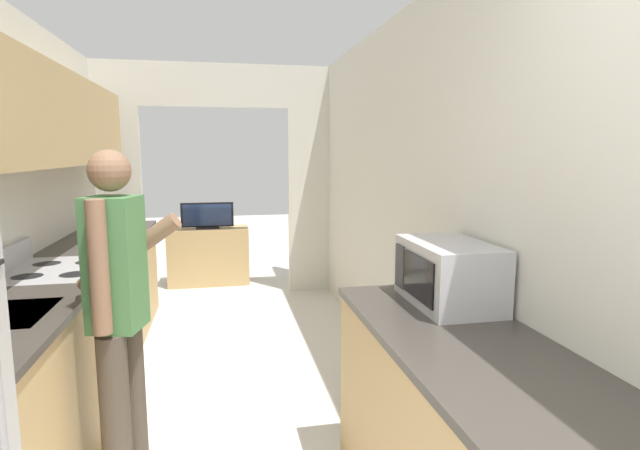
% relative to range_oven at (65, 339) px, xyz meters
% --- Properties ---
extents(wall_right, '(0.06, 7.43, 2.50)m').
position_rel_range_oven_xyz_m(wall_right, '(2.18, -0.78, 0.80)').
color(wall_right, silver).
rests_on(wall_right, ground_plane).
extents(wall_far_with_doorway, '(2.85, 0.06, 2.50)m').
position_rel_range_oven_xyz_m(wall_far_with_doorway, '(0.92, 2.37, 0.98)').
color(wall_far_with_doorway, silver).
rests_on(wall_far_with_doorway, ground_plane).
extents(counter_left, '(0.62, 3.84, 0.89)m').
position_rel_range_oven_xyz_m(counter_left, '(-0.01, 0.20, -0.00)').
color(counter_left, tan).
rests_on(counter_left, ground_plane).
extents(range_oven, '(0.66, 0.74, 1.03)m').
position_rel_range_oven_xyz_m(range_oven, '(0.00, 0.00, 0.00)').
color(range_oven, '#B7B7BC').
rests_on(range_oven, ground_plane).
extents(person, '(0.51, 0.43, 1.59)m').
position_rel_range_oven_xyz_m(person, '(0.49, -0.85, 0.40)').
color(person, '#4C4238').
rests_on(person, ground_plane).
extents(microwave, '(0.34, 0.53, 0.29)m').
position_rel_range_oven_xyz_m(microwave, '(1.96, -1.09, 0.58)').
color(microwave, '#B7B7BC').
rests_on(microwave, counter_right).
extents(tv_cabinet, '(0.94, 0.42, 0.68)m').
position_rel_range_oven_xyz_m(tv_cabinet, '(0.79, 2.89, -0.11)').
color(tv_cabinet, tan).
rests_on(tv_cabinet, ground_plane).
extents(television, '(0.61, 0.16, 0.31)m').
position_rel_range_oven_xyz_m(television, '(0.79, 2.85, 0.38)').
color(television, black).
rests_on(television, tv_cabinet).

